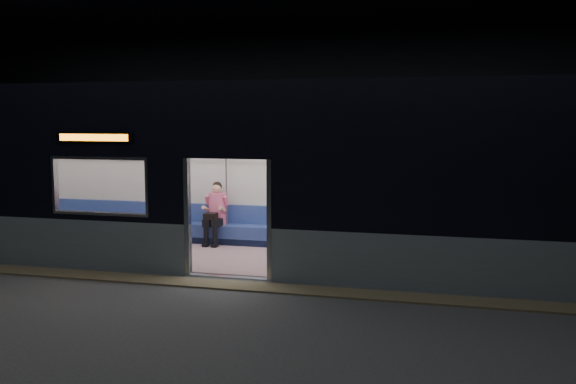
% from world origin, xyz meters
% --- Properties ---
extents(station_floor, '(24.00, 14.00, 0.01)m').
position_xyz_m(station_floor, '(0.00, 0.00, -0.01)').
color(station_floor, '#47494C').
rests_on(station_floor, ground).
extents(station_envelope, '(24.00, 14.00, 5.00)m').
position_xyz_m(station_envelope, '(0.00, 0.00, 3.66)').
color(station_envelope, black).
rests_on(station_envelope, station_floor).
extents(tactile_strip, '(22.80, 0.50, 0.03)m').
position_xyz_m(tactile_strip, '(0.00, 0.55, 0.01)').
color(tactile_strip, '#8C7F59').
rests_on(tactile_strip, station_floor).
extents(metro_car, '(18.00, 3.04, 3.35)m').
position_xyz_m(metro_car, '(-0.00, 2.54, 1.85)').
color(metro_car, '#8B9BA6').
rests_on(metro_car, station_floor).
extents(passenger, '(0.38, 0.65, 1.33)m').
position_xyz_m(passenger, '(-1.16, 3.55, 0.78)').
color(passenger, black).
rests_on(passenger, metro_car).
extents(handbag, '(0.28, 0.24, 0.13)m').
position_xyz_m(handbag, '(-1.21, 3.33, 0.67)').
color(handbag, black).
rests_on(handbag, passenger).
extents(transit_map, '(1.10, 0.03, 0.71)m').
position_xyz_m(transit_map, '(2.93, 3.85, 1.51)').
color(transit_map, white).
rests_on(transit_map, metro_car).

